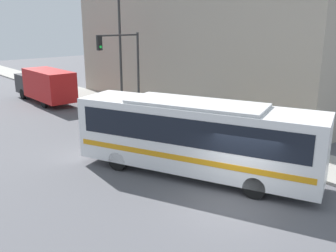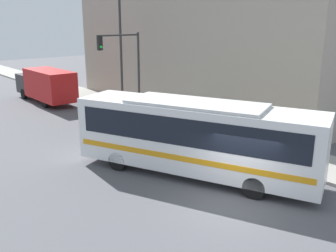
# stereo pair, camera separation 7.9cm
# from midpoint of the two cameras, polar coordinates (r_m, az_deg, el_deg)

# --- Properties ---
(ground_plane) EXTENTS (120.00, 120.00, 0.00)m
(ground_plane) POSITION_cam_midpoint_polar(r_m,az_deg,el_deg) (14.74, 9.49, -11.72)
(ground_plane) COLOR #515156
(sidewalk) EXTENTS (3.24, 70.00, 0.15)m
(sidewalk) POSITION_cam_midpoint_polar(r_m,az_deg,el_deg) (33.26, -10.53, 3.98)
(sidewalk) COLOR gray
(sidewalk) RESTS_ON ground_plane
(building_facade) EXTENTS (6.00, 24.22, 11.33)m
(building_facade) POSITION_cam_midpoint_polar(r_m,az_deg,el_deg) (29.90, 3.83, 13.71)
(building_facade) COLOR #9E9384
(building_facade) RESTS_ON ground_plane
(city_bus) EXTENTS (6.49, 11.07, 3.38)m
(city_bus) POSITION_cam_midpoint_polar(r_m,az_deg,el_deg) (16.53, 4.04, -1.21)
(city_bus) COLOR white
(city_bus) RESTS_ON ground_plane
(delivery_truck) EXTENTS (2.24, 7.87, 2.82)m
(delivery_truck) POSITION_cam_midpoint_polar(r_m,az_deg,el_deg) (33.29, -18.31, 6.04)
(delivery_truck) COLOR #B21919
(delivery_truck) RESTS_ON ground_plane
(fire_hydrant) EXTENTS (0.27, 0.37, 0.71)m
(fire_hydrant) POSITION_cam_midpoint_polar(r_m,az_deg,el_deg) (20.48, 10.41, -2.23)
(fire_hydrant) COLOR gold
(fire_hydrant) RESTS_ON sidewalk
(traffic_light_pole) EXTENTS (3.28, 0.35, 5.81)m
(traffic_light_pole) POSITION_cam_midpoint_polar(r_m,az_deg,el_deg) (25.71, -6.61, 9.80)
(traffic_light_pole) COLOR #2D2D2D
(traffic_light_pole) RESTS_ON sidewalk
(parking_meter) EXTENTS (0.14, 0.14, 1.20)m
(parking_meter) POSITION_cam_midpoint_polar(r_m,az_deg,el_deg) (22.44, 3.98, 0.85)
(parking_meter) COLOR #2D2D2D
(parking_meter) RESTS_ON sidewalk
(street_lamp) EXTENTS (2.45, 0.28, 8.17)m
(street_lamp) POSITION_cam_midpoint_polar(r_m,az_deg,el_deg) (28.04, -7.86, 11.93)
(street_lamp) COLOR #2D2D2D
(street_lamp) RESTS_ON sidewalk
(pedestrian_near_corner) EXTENTS (0.34, 0.34, 1.72)m
(pedestrian_near_corner) POSITION_cam_midpoint_polar(r_m,az_deg,el_deg) (23.87, 4.58, 1.88)
(pedestrian_near_corner) COLOR #23283D
(pedestrian_near_corner) RESTS_ON sidewalk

